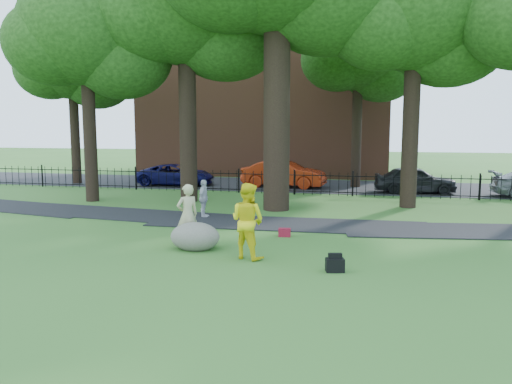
% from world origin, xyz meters
% --- Properties ---
extents(ground, '(120.00, 120.00, 0.00)m').
position_xyz_m(ground, '(0.00, 0.00, 0.00)').
color(ground, '#2E5E21').
rests_on(ground, ground).
extents(footpath, '(36.07, 3.85, 0.03)m').
position_xyz_m(footpath, '(1.00, 3.90, 0.00)').
color(footpath, black).
rests_on(footpath, ground).
extents(street, '(80.00, 7.00, 0.02)m').
position_xyz_m(street, '(0.00, 16.00, 0.00)').
color(street, black).
rests_on(street, ground).
extents(iron_fence, '(44.00, 0.04, 1.20)m').
position_xyz_m(iron_fence, '(0.00, 12.00, 0.60)').
color(iron_fence, black).
rests_on(iron_fence, ground).
extents(brick_building, '(18.00, 8.00, 12.00)m').
position_xyz_m(brick_building, '(-4.00, 24.00, 6.00)').
color(brick_building, brown).
rests_on(brick_building, ground).
extents(tree_row, '(26.82, 7.96, 12.42)m').
position_xyz_m(tree_row, '(0.52, 8.40, 8.15)').
color(tree_row, black).
rests_on(tree_row, ground).
extents(woman, '(0.79, 0.77, 1.83)m').
position_xyz_m(woman, '(-1.37, 0.12, 0.92)').
color(woman, tan).
rests_on(woman, ground).
extents(man, '(1.21, 1.09, 2.04)m').
position_xyz_m(man, '(0.73, -0.93, 1.02)').
color(man, yellow).
rests_on(man, ground).
extents(pedestrian, '(0.38, 0.88, 1.48)m').
position_xyz_m(pedestrian, '(-2.41, 4.58, 0.74)').
color(pedestrian, silver).
rests_on(pedestrian, ground).
extents(boulder, '(1.69, 1.45, 0.84)m').
position_xyz_m(boulder, '(-0.98, -0.32, 0.42)').
color(boulder, '#665E55').
rests_on(boulder, ground).
extents(lamppost, '(0.34, 0.34, 3.44)m').
position_xyz_m(lamppost, '(-9.21, 7.91, 1.69)').
color(lamppost, black).
rests_on(lamppost, ground).
extents(backpack, '(0.50, 0.38, 0.33)m').
position_xyz_m(backpack, '(3.12, -1.70, 0.17)').
color(backpack, black).
rests_on(backpack, ground).
extents(red_bag, '(0.41, 0.29, 0.27)m').
position_xyz_m(red_bag, '(1.25, 1.91, 0.13)').
color(red_bag, maroon).
rests_on(red_bag, ground).
extents(red_sedan, '(4.94, 2.10, 1.58)m').
position_xyz_m(red_sedan, '(-1.05, 14.88, 0.79)').
color(red_sedan, '#A1260C').
rests_on(red_sedan, ground).
extents(navy_van, '(4.74, 2.49, 1.27)m').
position_xyz_m(navy_van, '(-7.59, 14.45, 0.64)').
color(navy_van, '#0D0D42').
rests_on(navy_van, ground).
extents(grey_car, '(4.31, 1.97, 1.43)m').
position_xyz_m(grey_car, '(6.18, 13.95, 0.72)').
color(grey_car, black).
rests_on(grey_car, ground).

